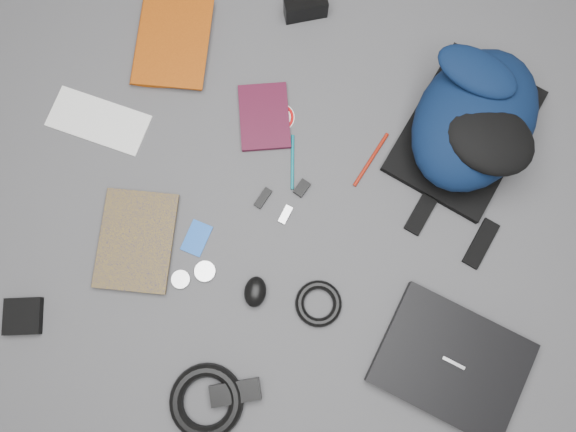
% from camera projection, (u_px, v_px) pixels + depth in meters
% --- Properties ---
extents(ground, '(4.00, 4.00, 0.00)m').
position_uv_depth(ground, '(288.00, 218.00, 1.38)').
color(ground, '#4F4F51').
rests_on(ground, ground).
extents(backpack, '(0.42, 0.50, 0.18)m').
position_uv_depth(backpack, '(475.00, 119.00, 1.33)').
color(backpack, black).
rests_on(backpack, ground).
extents(laptop, '(0.38, 0.33, 0.03)m').
position_uv_depth(laptop, '(452.00, 363.00, 1.29)').
color(laptop, black).
rests_on(laptop, ground).
extents(textbook_red, '(0.21, 0.27, 0.03)m').
position_uv_depth(textbook_red, '(137.00, 40.00, 1.46)').
color(textbook_red, '#943808').
rests_on(textbook_red, ground).
extents(comic_book, '(0.20, 0.26, 0.02)m').
position_uv_depth(comic_book, '(100.00, 237.00, 1.36)').
color(comic_book, '#AC8A0C').
rests_on(comic_book, ground).
extents(envelope, '(0.26, 0.15, 0.00)m').
position_uv_depth(envelope, '(99.00, 121.00, 1.42)').
color(envelope, white).
rests_on(envelope, ground).
extents(dvd_case, '(0.16, 0.20, 0.01)m').
position_uv_depth(dvd_case, '(264.00, 117.00, 1.42)').
color(dvd_case, '#380A1B').
rests_on(dvd_case, ground).
extents(compact_camera, '(0.12, 0.08, 0.06)m').
position_uv_depth(compact_camera, '(306.00, 8.00, 1.46)').
color(compact_camera, black).
rests_on(compact_camera, ground).
extents(sticker_disc, '(0.10, 0.10, 0.00)m').
position_uv_depth(sticker_disc, '(279.00, 117.00, 1.43)').
color(sticker_disc, white).
rests_on(sticker_disc, ground).
extents(pen_teal, '(0.03, 0.14, 0.01)m').
position_uv_depth(pen_teal, '(292.00, 162.00, 1.40)').
color(pen_teal, '#0D6976').
rests_on(pen_teal, ground).
extents(pen_red, '(0.07, 0.15, 0.01)m').
position_uv_depth(pen_red, '(371.00, 160.00, 1.40)').
color(pen_red, maroon).
rests_on(pen_red, ground).
extents(id_badge, '(0.07, 0.09, 0.00)m').
position_uv_depth(id_badge, '(197.00, 238.00, 1.36)').
color(id_badge, blue).
rests_on(id_badge, ground).
extents(usb_black, '(0.04, 0.06, 0.01)m').
position_uv_depth(usb_black, '(263.00, 198.00, 1.38)').
color(usb_black, black).
rests_on(usb_black, ground).
extents(usb_silver, '(0.03, 0.05, 0.01)m').
position_uv_depth(usb_silver, '(285.00, 215.00, 1.37)').
color(usb_silver, '#B4B4B6').
rests_on(usb_silver, ground).
extents(key_fob, '(0.04, 0.05, 0.01)m').
position_uv_depth(key_fob, '(302.00, 188.00, 1.38)').
color(key_fob, black).
rests_on(key_fob, ground).
extents(mouse, '(0.06, 0.08, 0.04)m').
position_uv_depth(mouse, '(255.00, 292.00, 1.32)').
color(mouse, black).
rests_on(mouse, ground).
extents(headphone_left, '(0.07, 0.07, 0.01)m').
position_uv_depth(headphone_left, '(205.00, 271.00, 1.34)').
color(headphone_left, silver).
rests_on(headphone_left, ground).
extents(headphone_right, '(0.06, 0.06, 0.01)m').
position_uv_depth(headphone_right, '(181.00, 279.00, 1.34)').
color(headphone_right, silver).
rests_on(headphone_right, ground).
extents(cable_coil, '(0.14, 0.14, 0.02)m').
position_uv_depth(cable_coil, '(318.00, 304.00, 1.32)').
color(cable_coil, black).
rests_on(cable_coil, ground).
extents(power_brick, '(0.12, 0.08, 0.03)m').
position_uv_depth(power_brick, '(235.00, 392.00, 1.28)').
color(power_brick, black).
rests_on(power_brick, ground).
extents(power_cord_coil, '(0.21, 0.21, 0.03)m').
position_uv_depth(power_cord_coil, '(206.00, 401.00, 1.27)').
color(power_cord_coil, black).
rests_on(power_cord_coil, ground).
extents(pouch, '(0.10, 0.10, 0.02)m').
position_uv_depth(pouch, '(23.00, 316.00, 1.32)').
color(pouch, black).
rests_on(pouch, ground).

